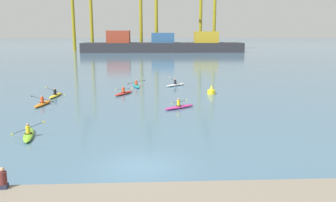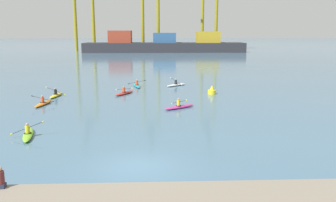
{
  "view_description": "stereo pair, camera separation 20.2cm",
  "coord_description": "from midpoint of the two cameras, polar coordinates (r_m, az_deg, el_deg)",
  "views": [
    {
      "loc": [
        0.61,
        -16.84,
        6.77
      ],
      "look_at": [
        2.14,
        14.32,
        0.6
      ],
      "focal_mm": 37.21,
      "sensor_mm": 36.0,
      "label": 1
    },
    {
      "loc": [
        0.81,
        -16.85,
        6.77
      ],
      "look_at": [
        2.14,
        14.32,
        0.6
      ],
      "focal_mm": 37.21,
      "sensor_mm": 36.0,
      "label": 2
    }
  ],
  "objects": [
    {
      "name": "seated_onlooker",
      "position": [
        15.6,
        -25.4,
        -11.41
      ],
      "size": [
        0.32,
        0.3,
        0.9
      ],
      "color": "#23283D",
      "rests_on": "stone_quay"
    },
    {
      "name": "kayak_red",
      "position": [
        38.95,
        -7.03,
        1.35
      ],
      "size": [
        2.18,
        3.26,
        0.95
      ],
      "color": "red",
      "rests_on": "ground"
    },
    {
      "name": "kayak_white",
      "position": [
        44.83,
        1.48,
        2.72
      ],
      "size": [
        2.88,
        2.77,
        1.06
      ],
      "color": "silver",
      "rests_on": "ground"
    },
    {
      "name": "kayak_magenta",
      "position": [
        31.5,
        2.04,
        -0.91
      ],
      "size": [
        3.11,
        2.47,
        0.99
      ],
      "color": "#C13384",
      "rests_on": "ground"
    },
    {
      "name": "gantry_crane_west",
      "position": [
        135.36,
        -13.68,
        15.72
      ],
      "size": [
        7.79,
        16.6,
        36.83
      ],
      "color": "olive",
      "rests_on": "ground"
    },
    {
      "name": "kayak_yellow",
      "position": [
        39.2,
        -17.73,
        0.96
      ],
      "size": [
        2.15,
        3.44,
        1.09
      ],
      "color": "yellow",
      "rests_on": "ground"
    },
    {
      "name": "container_barge",
      "position": [
        122.91,
        -0.62,
        9.2
      ],
      "size": [
        55.36,
        10.56,
        7.37
      ],
      "color": "#28282D",
      "rests_on": "ground"
    },
    {
      "name": "kayak_teal",
      "position": [
        44.23,
        -4.99,
        2.56
      ],
      "size": [
        2.23,
        3.45,
        0.95
      ],
      "color": "teal",
      "rests_on": "ground"
    },
    {
      "name": "kayak_orange",
      "position": [
        35.03,
        -19.62,
        -0.33
      ],
      "size": [
        2.23,
        3.45,
        0.95
      ],
      "color": "orange",
      "rests_on": "ground"
    },
    {
      "name": "ground_plane",
      "position": [
        18.17,
        -4.58,
        -10.73
      ],
      "size": [
        800.0,
        800.0,
        0.0
      ],
      "primitive_type": "plane",
      "color": "#476B84"
    },
    {
      "name": "kayak_lime",
      "position": [
        24.8,
        -21.74,
        -5.06
      ],
      "size": [
        2.14,
        3.44,
        1.03
      ],
      "color": "#7ABC2D",
      "rests_on": "ground"
    },
    {
      "name": "channel_buoy",
      "position": [
        39.13,
        7.34,
        1.66
      ],
      "size": [
        0.9,
        0.9,
        1.0
      ],
      "color": "yellow",
      "rests_on": "ground"
    }
  ]
}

